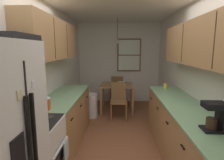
# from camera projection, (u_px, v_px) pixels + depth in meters

# --- Properties ---
(ground_plane) EXTENTS (12.00, 12.00, 0.00)m
(ground_plane) POSITION_uv_depth(u_px,v_px,m) (118.00, 137.00, 3.69)
(ground_plane) COLOR brown
(wall_left) EXTENTS (0.10, 9.00, 2.55)m
(wall_left) POSITION_uv_depth(u_px,v_px,m) (48.00, 73.00, 3.53)
(wall_left) COLOR silver
(wall_left) RESTS_ON ground
(wall_right) EXTENTS (0.10, 9.00, 2.55)m
(wall_right) POSITION_uv_depth(u_px,v_px,m) (192.00, 74.00, 3.43)
(wall_right) COLOR silver
(wall_right) RESTS_ON ground
(wall_back) EXTENTS (4.40, 0.10, 2.55)m
(wall_back) POSITION_uv_depth(u_px,v_px,m) (119.00, 63.00, 6.09)
(wall_back) COLOR silver
(wall_back) RESTS_ON ground
(stove_range) EXTENTS (0.66, 0.64, 1.10)m
(stove_range) POSITION_uv_depth(u_px,v_px,m) (32.00, 159.00, 2.15)
(stove_range) COLOR white
(stove_range) RESTS_ON ground
(microwave_over_range) EXTENTS (0.39, 0.59, 0.36)m
(microwave_over_range) POSITION_uv_depth(u_px,v_px,m) (13.00, 51.00, 1.95)
(microwave_over_range) COLOR black
(counter_left) EXTENTS (0.64, 1.99, 0.90)m
(counter_left) POSITION_uv_depth(u_px,v_px,m) (65.00, 118.00, 3.45)
(counter_left) COLOR #A87A4C
(counter_left) RESTS_ON ground
(upper_cabinets_left) EXTENTS (0.33, 2.07, 0.67)m
(upper_cabinets_left) POSITION_uv_depth(u_px,v_px,m) (52.00, 40.00, 3.17)
(upper_cabinets_left) COLOR #A87A4C
(counter_right) EXTENTS (0.64, 3.27, 0.90)m
(counter_right) POSITION_uv_depth(u_px,v_px,m) (188.00, 140.00, 2.65)
(counter_right) COLOR #A87A4C
(counter_right) RESTS_ON ground
(upper_cabinets_right) EXTENTS (0.33, 2.95, 0.63)m
(upper_cabinets_right) POSITION_uv_depth(u_px,v_px,m) (208.00, 42.00, 2.37)
(upper_cabinets_right) COLOR #A87A4C
(dining_table) EXTENTS (0.89, 0.83, 0.75)m
(dining_table) POSITION_uv_depth(u_px,v_px,m) (117.00, 89.00, 5.19)
(dining_table) COLOR olive
(dining_table) RESTS_ON ground
(dining_chair_near) EXTENTS (0.41, 0.41, 0.90)m
(dining_chair_near) POSITION_uv_depth(u_px,v_px,m) (119.00, 99.00, 4.60)
(dining_chair_near) COLOR brown
(dining_chair_near) RESTS_ON ground
(dining_chair_far) EXTENTS (0.44, 0.44, 0.90)m
(dining_chair_far) POSITION_uv_depth(u_px,v_px,m) (117.00, 88.00, 5.83)
(dining_chair_far) COLOR brown
(dining_chair_far) RESTS_ON ground
(pendant_light) EXTENTS (0.28, 0.28, 0.66)m
(pendant_light) POSITION_uv_depth(u_px,v_px,m) (117.00, 41.00, 4.97)
(pendant_light) COLOR black
(back_window) EXTENTS (0.76, 0.05, 1.04)m
(back_window) POSITION_uv_depth(u_px,v_px,m) (129.00, 55.00, 5.96)
(back_window) COLOR brown
(trash_bin) EXTENTS (0.32, 0.32, 0.61)m
(trash_bin) POSITION_uv_depth(u_px,v_px,m) (91.00, 106.00, 4.71)
(trash_bin) COLOR silver
(trash_bin) RESTS_ON ground
(storage_canister) EXTENTS (0.13, 0.13, 0.17)m
(storage_canister) POSITION_uv_depth(u_px,v_px,m) (46.00, 104.00, 2.55)
(storage_canister) COLOR #D84C19
(storage_canister) RESTS_ON counter_left
(dish_towel) EXTENTS (0.02, 0.16, 0.24)m
(dish_towel) POSITION_uv_depth(u_px,v_px,m) (66.00, 150.00, 2.29)
(dish_towel) COLOR silver
(coffee_maker) EXTENTS (0.22, 0.18, 0.30)m
(coffee_maker) POSITION_uv_depth(u_px,v_px,m) (217.00, 116.00, 1.88)
(coffee_maker) COLOR black
(coffee_maker) RESTS_ON counter_right
(mug_by_coffeemaker) EXTENTS (0.11, 0.08, 0.10)m
(mug_by_coffeemaker) POSITION_uv_depth(u_px,v_px,m) (166.00, 86.00, 3.92)
(mug_by_coffeemaker) COLOR #E5CC4C
(mug_by_coffeemaker) RESTS_ON counter_right
(table_serving_bowl) EXTENTS (0.20, 0.20, 0.06)m
(table_serving_bowl) POSITION_uv_depth(u_px,v_px,m) (121.00, 83.00, 5.26)
(table_serving_bowl) COLOR silver
(table_serving_bowl) RESTS_ON dining_table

